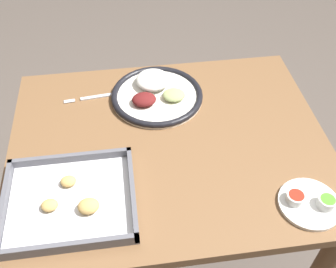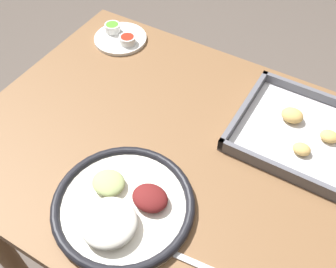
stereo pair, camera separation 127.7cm
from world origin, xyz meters
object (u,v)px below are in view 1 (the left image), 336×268
Objects in this scene: fork at (98,96)px; baking_tray at (70,200)px; dinner_plate at (156,93)px; saucer_plate at (310,202)px.

baking_tray is (0.07, 0.40, 0.01)m from fork.
dinner_plate is 1.91× the size of saucer_plate.
dinner_plate is 0.19m from fork.
fork is 1.29× the size of saucer_plate.
dinner_plate reaches higher than baking_tray.
baking_tray is (0.26, 0.38, -0.00)m from dinner_plate.
fork is at bearing -43.43° from saucer_plate.
baking_tray is at bearing -8.43° from saucer_plate.
saucer_plate is 0.60m from baking_tray.
fork is 0.71m from saucer_plate.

